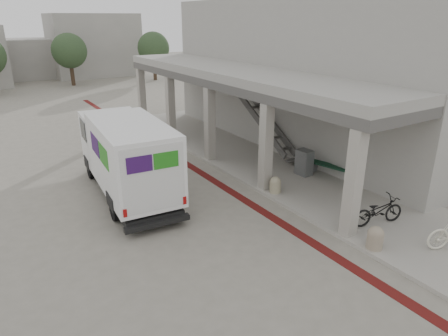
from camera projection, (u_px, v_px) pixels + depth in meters
ground at (225, 209)px, 13.61m from camera, size 120.00×120.00×0.00m
bike_lane_stripe at (219, 184)px, 15.69m from camera, size 0.35×40.00×0.01m
sidewalk at (311, 183)px, 15.60m from camera, size 4.40×28.00×0.12m
transit_building at (293, 77)px, 19.38m from camera, size 7.60×17.00×7.00m
distant_backdrop at (5, 54)px, 39.50m from camera, size 28.00×10.00×6.50m
tree_mid at (69, 51)px, 37.13m from camera, size 3.20×3.20×4.80m
tree_right at (153, 48)px, 40.37m from camera, size 3.20×3.20×4.80m
fedex_truck at (126, 155)px, 14.28m from camera, size 2.62×6.88×2.87m
bench at (333, 169)px, 15.91m from camera, size 0.95×2.09×0.48m
bollard_near at (375, 237)px, 11.00m from camera, size 0.45×0.45×0.67m
bollard_far at (275, 185)px, 14.54m from camera, size 0.41×0.41×0.61m
utility_cabinet at (304, 162)px, 16.13m from camera, size 0.50×0.65×1.04m
bicycle_black at (378, 211)px, 12.26m from camera, size 1.82×0.99×0.91m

